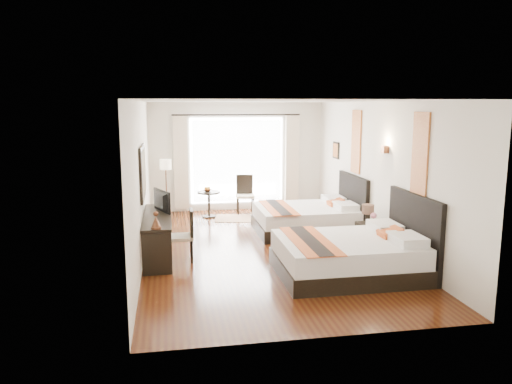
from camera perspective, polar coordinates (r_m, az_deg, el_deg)
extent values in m
cube|color=#3B160A|center=(9.65, 0.92, -6.56)|extent=(4.50, 7.50, 0.01)
cube|color=white|center=(9.25, 0.97, 10.28)|extent=(4.50, 7.50, 0.02)
cube|color=silver|center=(10.01, 13.66, 2.00)|extent=(0.01, 7.50, 2.80)
cube|color=silver|center=(9.19, -12.94, 1.33)|extent=(0.01, 7.50, 2.80)
cube|color=silver|center=(13.01, -2.21, 4.06)|extent=(4.50, 0.01, 2.80)
cube|color=silver|center=(5.78, 8.05, -3.56)|extent=(4.50, 0.01, 2.80)
cube|color=white|center=(13.01, -2.20, 3.62)|extent=(2.40, 0.02, 2.20)
cube|color=white|center=(12.95, -2.16, 3.59)|extent=(2.30, 0.02, 2.10)
cube|color=beige|center=(12.80, -8.59, 3.31)|extent=(0.35, 0.14, 2.35)
cube|color=beige|center=(13.19, 4.13, 3.60)|extent=(0.35, 0.14, 2.35)
cube|color=maroon|center=(8.46, 18.24, 4.11)|extent=(0.03, 0.50, 1.35)
cube|color=maroon|center=(10.98, 11.38, 5.65)|extent=(0.03, 0.50, 1.35)
cube|color=#4B2B1A|center=(9.55, 14.51, 4.73)|extent=(0.10, 0.14, 0.14)
cube|color=black|center=(9.09, -12.84, 2.20)|extent=(0.04, 1.25, 0.95)
cube|color=white|center=(9.09, -12.68, 2.21)|extent=(0.01, 1.12, 0.82)
cube|color=black|center=(8.35, 10.29, -8.38)|extent=(2.23, 1.74, 0.27)
cube|color=silver|center=(8.26, 10.36, -6.41)|extent=(2.17, 1.70, 0.33)
cube|color=black|center=(8.66, 17.59, -4.46)|extent=(0.08, 1.74, 1.30)
cube|color=#AC521B|center=(8.02, 6.19, -5.53)|extent=(0.60, 1.80, 0.02)
cube|color=black|center=(10.91, 5.56, -3.93)|extent=(2.10, 1.64, 0.26)
cube|color=silver|center=(10.85, 5.58, -2.48)|extent=(2.04, 1.60, 0.31)
cube|color=black|center=(11.14, 11.00, -1.21)|extent=(0.08, 1.64, 1.23)
cube|color=#AC521B|center=(10.67, 2.55, -1.77)|extent=(0.56, 1.70, 0.02)
cube|color=black|center=(9.75, 12.93, -5.04)|extent=(0.43, 0.53, 0.51)
cylinder|color=black|center=(9.76, 12.64, -2.96)|extent=(0.10, 0.10, 0.19)
cylinder|color=#402B1E|center=(9.72, 12.68, -1.91)|extent=(0.23, 0.23, 0.17)
imported|color=black|center=(9.58, 13.27, -3.42)|extent=(0.16, 0.16, 0.13)
cube|color=black|center=(9.31, -11.14, -4.91)|extent=(0.50, 2.20, 0.76)
imported|color=black|center=(9.50, -11.11, -1.01)|extent=(0.37, 0.69, 0.41)
cube|color=#BAB18F|center=(8.95, -8.57, -5.12)|extent=(0.43, 0.43, 0.06)
cube|color=black|center=(8.89, -7.39, -3.48)|extent=(0.05, 0.40, 0.48)
cylinder|color=black|center=(12.77, -10.12, -2.51)|extent=(0.21, 0.21, 0.03)
cylinder|color=#4B2B1A|center=(12.65, -10.20, 0.16)|extent=(0.03, 0.03, 1.19)
cylinder|color=beige|center=(12.56, -10.29, 3.13)|extent=(0.28, 0.28, 0.25)
cylinder|color=black|center=(12.31, -5.39, -1.41)|extent=(0.56, 0.56, 0.64)
imported|color=#4D341B|center=(12.23, -5.59, 0.17)|extent=(0.25, 0.25, 0.05)
cube|color=#BAB18F|center=(12.64, -1.24, -0.46)|extent=(0.48, 0.48, 0.06)
cube|color=black|center=(12.79, -1.32, 0.89)|extent=(0.42, 0.08, 0.50)
cube|color=tan|center=(12.17, -1.78, -3.01)|extent=(1.36, 1.04, 0.01)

